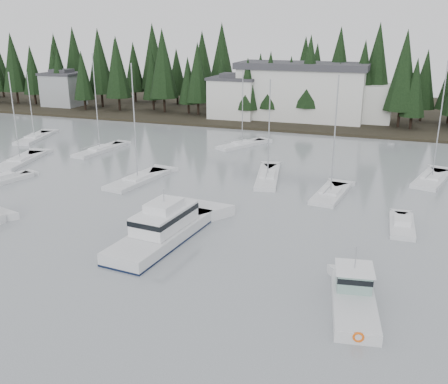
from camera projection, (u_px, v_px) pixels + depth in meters
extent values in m
cube|color=black|center=(335.00, 111.00, 111.33)|extent=(240.00, 54.00, 1.00)
cube|color=silver|center=(234.00, 99.00, 99.56)|extent=(9.00, 7.00, 7.50)
cube|color=#38383D|center=(234.00, 78.00, 98.29)|extent=(9.54, 7.42, 0.50)
cube|color=#38383D|center=(234.00, 75.00, 98.10)|extent=(4.95, 3.85, 0.80)
cube|color=#999EA0|center=(63.00, 90.00, 114.67)|extent=(8.00, 7.00, 7.00)
cube|color=#38383D|center=(62.00, 74.00, 113.49)|extent=(8.48, 7.42, 0.50)
cube|color=#38383D|center=(61.00, 71.00, 113.30)|extent=(4.40, 3.85, 0.80)
cube|color=silver|center=(301.00, 93.00, 97.75)|extent=(24.00, 10.00, 10.00)
cube|color=#38383D|center=(303.00, 66.00, 96.07)|extent=(25.00, 11.00, 1.20)
cube|color=silver|center=(365.00, 103.00, 96.23)|extent=(10.00, 8.00, 7.00)
cube|color=silver|center=(162.00, 239.00, 44.03)|extent=(5.16, 12.97, 1.84)
cube|color=black|center=(162.00, 241.00, 44.07)|extent=(5.21, 13.04, 0.25)
cube|color=white|center=(165.00, 218.00, 44.01)|extent=(3.85, 6.86, 1.67)
cube|color=black|center=(164.00, 214.00, 43.88)|extent=(3.94, 6.93, 0.46)
cube|color=white|center=(164.00, 205.00, 43.63)|extent=(2.66, 3.51, 0.75)
cylinder|color=#A5A8AD|center=(164.00, 195.00, 43.34)|extent=(0.10, 0.10, 1.26)
cube|color=silver|center=(354.00, 308.00, 33.42)|extent=(4.03, 8.36, 1.30)
cube|color=silver|center=(354.00, 299.00, 33.20)|extent=(3.95, 8.19, 0.12)
cube|color=#7BA196|center=(354.00, 278.00, 34.47)|extent=(2.65, 2.74, 1.40)
cube|color=white|center=(355.00, 268.00, 34.23)|extent=(2.98, 3.10, 0.12)
cube|color=black|center=(354.00, 275.00, 34.38)|extent=(2.71, 2.79, 0.40)
cylinder|color=#A5A8AD|center=(356.00, 257.00, 33.96)|extent=(0.08, 0.08, 1.60)
torus|color=#F2590C|center=(358.00, 337.00, 29.53)|extent=(0.72, 0.25, 0.70)
cube|color=silver|center=(35.00, 139.00, 83.67)|extent=(5.06, 10.20, 1.05)
cube|color=white|center=(34.00, 136.00, 83.47)|extent=(2.70, 3.71, 0.30)
cylinder|color=#A5A8AD|center=(30.00, 105.00, 81.83)|extent=(0.14, 0.14, 10.57)
cube|color=silver|center=(330.00, 196.00, 55.78)|extent=(3.71, 8.39, 1.05)
cube|color=white|center=(331.00, 191.00, 55.57)|extent=(2.25, 2.97, 0.30)
cylinder|color=#A5A8AD|center=(335.00, 135.00, 53.59)|extent=(0.14, 0.14, 12.78)
cube|color=silver|center=(242.00, 146.00, 78.93)|extent=(6.60, 9.22, 1.05)
cube|color=white|center=(242.00, 142.00, 78.73)|extent=(3.02, 3.57, 0.30)
cylinder|color=#A5A8AD|center=(243.00, 107.00, 76.99)|extent=(0.14, 0.14, 11.24)
cube|color=silver|center=(100.00, 152.00, 75.54)|extent=(3.65, 10.23, 1.05)
cube|color=white|center=(100.00, 148.00, 75.33)|extent=(2.12, 3.58, 0.30)
cylinder|color=#A5A8AD|center=(96.00, 102.00, 73.17)|extent=(0.14, 0.14, 13.90)
cube|color=silver|center=(138.00, 182.00, 60.99)|extent=(4.44, 10.11, 1.05)
cube|color=white|center=(138.00, 177.00, 60.78)|extent=(2.57, 3.60, 0.30)
cylinder|color=#A5A8AD|center=(134.00, 122.00, 58.68)|extent=(0.14, 0.14, 13.56)
cube|color=silver|center=(20.00, 162.00, 69.55)|extent=(4.93, 10.23, 1.05)
cube|color=white|center=(20.00, 158.00, 69.34)|extent=(2.73, 3.70, 0.30)
cylinder|color=#A5A8AD|center=(14.00, 117.00, 67.51)|extent=(0.14, 0.14, 11.81)
cube|color=silver|center=(432.00, 181.00, 61.24)|extent=(5.26, 9.65, 1.05)
cube|color=white|center=(432.00, 176.00, 61.04)|extent=(2.82, 3.56, 0.30)
cylinder|color=#A5A8AD|center=(440.00, 121.00, 58.88)|extent=(0.14, 0.14, 13.89)
cube|color=silver|center=(268.00, 179.00, 62.08)|extent=(4.46, 10.93, 1.05)
cube|color=white|center=(268.00, 174.00, 61.87)|extent=(2.41, 3.88, 0.30)
cylinder|color=#A5A8AD|center=(269.00, 129.00, 60.06)|extent=(0.14, 0.14, 11.67)
cube|color=silver|center=(5.00, 181.00, 60.85)|extent=(3.88, 7.16, 0.90)
cube|color=white|center=(4.00, 176.00, 60.63)|extent=(2.01, 2.49, 0.55)
cube|color=silver|center=(402.00, 227.00, 46.93)|extent=(2.45, 6.45, 0.90)
cube|color=white|center=(402.00, 221.00, 46.71)|extent=(1.58, 2.09, 0.55)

